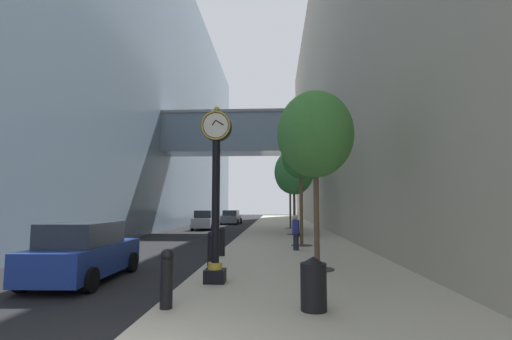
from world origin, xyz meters
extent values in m
plane|color=black|center=(0.00, 27.00, 0.00)|extent=(110.00, 110.00, 0.00)
cube|color=#BCB29E|center=(3.40, 30.00, 0.07)|extent=(6.80, 80.00, 0.14)
cube|color=slate|center=(-11.68, 30.00, 13.68)|extent=(9.00, 80.00, 27.35)
cube|color=slate|center=(-0.19, 26.95, 8.37)|extent=(14.58, 3.20, 3.32)
cube|color=gray|center=(-0.19, 26.95, 10.15)|extent=(14.58, 3.40, 0.24)
cube|color=#A89E89|center=(11.30, 30.00, 14.16)|extent=(9.00, 80.00, 28.32)
cube|color=black|center=(0.87, 5.54, 0.32)|extent=(0.55, 0.55, 0.35)
cylinder|color=gold|center=(0.87, 5.54, 0.58)|extent=(0.39, 0.38, 0.18)
cylinder|color=black|center=(0.87, 5.54, 2.33)|extent=(0.22, 0.22, 3.32)
cylinder|color=black|center=(0.87, 5.54, 4.41)|extent=(0.84, 0.28, 0.84)
torus|color=gold|center=(0.87, 5.38, 4.41)|extent=(0.82, 0.05, 0.82)
cylinder|color=silver|center=(0.87, 5.39, 4.41)|extent=(0.69, 0.01, 0.69)
cylinder|color=silver|center=(0.87, 5.69, 4.41)|extent=(0.69, 0.01, 0.69)
sphere|color=gold|center=(0.87, 5.54, 4.91)|extent=(0.16, 0.16, 0.16)
cube|color=black|center=(0.82, 5.38, 4.48)|extent=(0.12, 0.01, 0.15)
cube|color=black|center=(0.98, 5.38, 4.48)|extent=(0.24, 0.01, 0.16)
cylinder|color=black|center=(0.30, 3.04, 0.63)|extent=(0.25, 0.25, 0.99)
sphere|color=black|center=(0.30, 3.04, 1.20)|extent=(0.27, 0.27, 0.27)
cylinder|color=black|center=(0.30, 8.14, 0.63)|extent=(0.25, 0.25, 0.99)
sphere|color=black|center=(0.30, 8.14, 1.20)|extent=(0.27, 0.27, 0.27)
cylinder|color=black|center=(0.30, 10.69, 0.63)|extent=(0.25, 0.25, 0.99)
sphere|color=black|center=(0.30, 10.69, 1.20)|extent=(0.27, 0.27, 0.27)
cylinder|color=#333335|center=(3.85, 7.69, 0.15)|extent=(1.10, 1.10, 0.02)
cylinder|color=brown|center=(3.85, 7.69, 1.89)|extent=(0.18, 0.18, 3.49)
ellipsoid|color=#428438|center=(3.85, 7.69, 4.59)|extent=(2.55, 2.55, 2.93)
cylinder|color=#333335|center=(3.85, 14.70, 0.15)|extent=(1.10, 1.10, 0.02)
cylinder|color=brown|center=(3.85, 14.70, 2.06)|extent=(0.18, 0.18, 3.85)
ellipsoid|color=#2D7033|center=(3.85, 14.70, 4.73)|extent=(1.97, 1.97, 2.26)
cylinder|color=#333335|center=(3.85, 21.70, 0.15)|extent=(1.10, 1.10, 0.02)
cylinder|color=#4C3D2D|center=(3.85, 21.70, 1.84)|extent=(0.18, 0.18, 3.39)
ellipsoid|color=#387F3D|center=(3.85, 21.70, 4.59)|extent=(2.82, 2.82, 3.24)
cylinder|color=#333335|center=(3.85, 28.71, 0.15)|extent=(1.10, 1.10, 0.02)
cylinder|color=brown|center=(3.85, 28.71, 1.99)|extent=(0.18, 0.18, 3.71)
ellipsoid|color=#2D7033|center=(3.85, 28.71, 4.82)|extent=(2.60, 2.60, 2.99)
cylinder|color=black|center=(3.26, 3.05, 0.60)|extent=(0.52, 0.52, 0.92)
cone|color=black|center=(3.26, 3.05, 1.11)|extent=(0.53, 0.53, 0.16)
cylinder|color=#23232D|center=(3.45, 12.72, 0.52)|extent=(0.37, 0.37, 0.76)
cylinder|color=navy|center=(3.45, 12.72, 1.21)|extent=(0.48, 0.48, 0.62)
sphere|color=tan|center=(3.45, 12.72, 1.64)|extent=(0.23, 0.23, 0.23)
cube|color=brown|center=(3.60, 12.88, 0.87)|extent=(0.23, 0.23, 0.24)
cube|color=slate|center=(-2.71, 38.58, 0.61)|extent=(1.99, 4.33, 0.78)
cube|color=#282D38|center=(-2.71, 38.37, 1.30)|extent=(1.71, 2.44, 0.64)
cylinder|color=black|center=(-3.59, 40.07, 0.32)|extent=(0.24, 0.65, 0.64)
cylinder|color=black|center=(-1.73, 40.00, 0.32)|extent=(0.24, 0.65, 0.64)
cylinder|color=black|center=(-3.68, 37.16, 0.32)|extent=(0.24, 0.65, 0.64)
cylinder|color=black|center=(-1.83, 37.10, 0.32)|extent=(0.24, 0.65, 0.64)
cube|color=#B7BABF|center=(-3.95, 28.85, 0.64)|extent=(1.72, 4.06, 0.85)
cube|color=#282D38|center=(-3.95, 28.65, 1.40)|extent=(1.51, 2.28, 0.69)
cylinder|color=black|center=(-4.79, 30.23, 0.32)|extent=(0.22, 0.64, 0.64)
cylinder|color=black|center=(-3.09, 30.22, 0.32)|extent=(0.22, 0.64, 0.64)
cylinder|color=black|center=(-4.80, 27.48, 0.32)|extent=(0.22, 0.64, 0.64)
cylinder|color=black|center=(-3.10, 27.47, 0.32)|extent=(0.22, 0.64, 0.64)
cube|color=navy|center=(-3.12, 6.23, 0.64)|extent=(1.88, 4.33, 0.83)
cube|color=#282D38|center=(-3.11, 6.01, 1.37)|extent=(1.61, 2.44, 0.68)
cylinder|color=black|center=(-4.04, 7.66, 0.32)|extent=(0.24, 0.65, 0.64)
cylinder|color=black|center=(-2.29, 7.71, 0.32)|extent=(0.24, 0.65, 0.64)
cylinder|color=black|center=(-3.95, 4.75, 0.32)|extent=(0.24, 0.65, 0.64)
cylinder|color=black|center=(-2.20, 4.80, 0.32)|extent=(0.24, 0.65, 0.64)
camera|label=1|loc=(2.51, -4.38, 2.21)|focal=25.44mm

